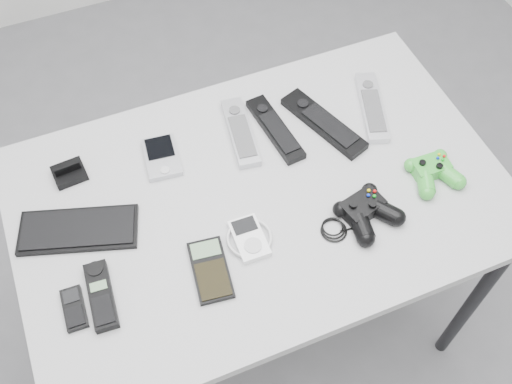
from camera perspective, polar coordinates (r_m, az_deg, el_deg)
name	(u,v)px	position (r m, az deg, el deg)	size (l,w,h in m)	color
floor	(258,293)	(2.13, 0.20, -9.59)	(3.50, 3.50, 0.00)	slate
desk	(260,208)	(1.46, 0.41, -1.54)	(1.15, 0.74, 0.77)	#ACABAE
pda_keyboard	(78,229)	(1.40, -16.56, -3.44)	(0.26, 0.11, 0.02)	black
dock_bracket	(68,171)	(1.49, -17.45, 1.96)	(0.07, 0.07, 0.04)	black
pda	(162,157)	(1.48, -8.97, 3.33)	(0.08, 0.13, 0.02)	#B0B1B7
remote_silver_a	(240,132)	(1.51, -1.49, 5.77)	(0.05, 0.22, 0.02)	#B0B1B7
remote_black_a	(275,128)	(1.51, 1.84, 6.07)	(0.05, 0.22, 0.02)	black
remote_black_b	(324,123)	(1.53, 6.45, 6.58)	(0.06, 0.25, 0.02)	black
remote_silver_b	(372,106)	(1.59, 10.97, 8.00)	(0.05, 0.23, 0.02)	silver
mobile_phone	(74,308)	(1.31, -16.94, -10.55)	(0.04, 0.10, 0.02)	black
cordless_handset	(101,295)	(1.31, -14.55, -9.51)	(0.05, 0.16, 0.02)	black
calculator	(210,270)	(1.30, -4.36, -7.39)	(0.08, 0.15, 0.01)	black
mp3_player	(249,238)	(1.33, -0.65, -4.41)	(0.10, 0.11, 0.02)	white
controller_black	(366,210)	(1.38, 10.47, -1.73)	(0.23, 0.14, 0.05)	black
controller_green	(433,170)	(1.48, 16.52, 1.98)	(0.12, 0.13, 0.04)	#288F27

